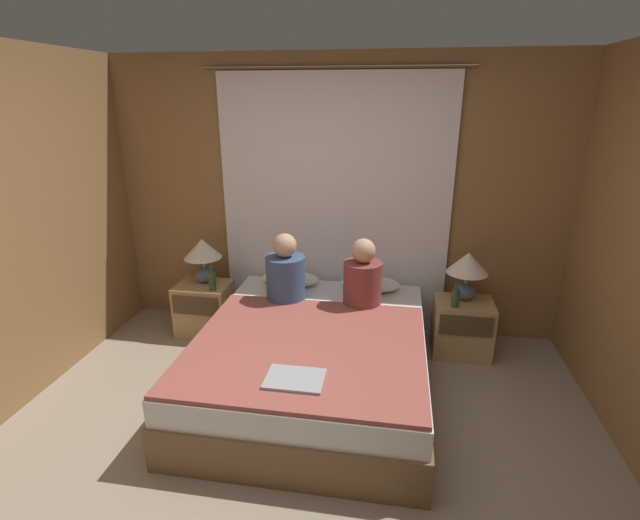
% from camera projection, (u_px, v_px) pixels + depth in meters
% --- Properties ---
extents(ground_plane, '(16.00, 16.00, 0.00)m').
position_uv_depth(ground_plane, '(288.00, 472.00, 2.79)').
color(ground_plane, gray).
extents(wall_back, '(4.21, 0.06, 2.50)m').
position_uv_depth(wall_back, '(335.00, 199.00, 4.23)').
color(wall_back, olive).
rests_on(wall_back, ground_plane).
extents(curtain_panel, '(2.27, 0.02, 2.37)m').
position_uv_depth(curtain_panel, '(334.00, 208.00, 4.20)').
color(curtain_panel, white).
rests_on(curtain_panel, ground_plane).
extents(bed, '(1.67, 2.03, 0.50)m').
position_uv_depth(bed, '(313.00, 360.00, 3.52)').
color(bed, brown).
rests_on(bed, ground_plane).
extents(nightstand_left, '(0.49, 0.39, 0.49)m').
position_uv_depth(nightstand_left, '(205.00, 308.00, 4.38)').
color(nightstand_left, tan).
rests_on(nightstand_left, ground_plane).
extents(nightstand_right, '(0.49, 0.39, 0.49)m').
position_uv_depth(nightstand_right, '(462.00, 327.00, 4.01)').
color(nightstand_right, tan).
rests_on(nightstand_right, ground_plane).
extents(lamp_left, '(0.35, 0.35, 0.42)m').
position_uv_depth(lamp_left, '(203.00, 253.00, 4.26)').
color(lamp_left, slate).
rests_on(lamp_left, nightstand_left).
extents(lamp_right, '(0.35, 0.35, 0.42)m').
position_uv_depth(lamp_right, '(467.00, 268.00, 3.90)').
color(lamp_right, slate).
rests_on(lamp_right, nightstand_right).
extents(pillow_left, '(0.53, 0.28, 0.12)m').
position_uv_depth(pillow_left, '(290.00, 279.00, 4.25)').
color(pillow_left, white).
rests_on(pillow_left, bed).
extents(pillow_right, '(0.53, 0.28, 0.12)m').
position_uv_depth(pillow_right, '(370.00, 284.00, 4.13)').
color(pillow_right, white).
rests_on(pillow_right, bed).
extents(blanket_on_bed, '(1.61, 1.45, 0.03)m').
position_uv_depth(blanket_on_bed, '(307.00, 346.00, 3.19)').
color(blanket_on_bed, '#994C42').
rests_on(blanket_on_bed, bed).
extents(person_left_in_bed, '(0.33, 0.33, 0.59)m').
position_uv_depth(person_left_in_bed, '(285.00, 274.00, 3.87)').
color(person_left_in_bed, '#38517A').
rests_on(person_left_in_bed, bed).
extents(person_right_in_bed, '(0.31, 0.31, 0.58)m').
position_uv_depth(person_right_in_bed, '(363.00, 279.00, 3.77)').
color(person_right_in_bed, brown).
rests_on(person_right_in_bed, bed).
extents(beer_bottle_on_left_stand, '(0.06, 0.06, 0.23)m').
position_uv_depth(beer_bottle_on_left_stand, '(212.00, 281.00, 4.15)').
color(beer_bottle_on_left_stand, '#2D4C28').
rests_on(beer_bottle_on_left_stand, nightstand_left).
extents(beer_bottle_on_right_stand, '(0.06, 0.06, 0.21)m').
position_uv_depth(beer_bottle_on_right_stand, '(455.00, 298.00, 3.82)').
color(beer_bottle_on_right_stand, '#2D4C28').
rests_on(beer_bottle_on_right_stand, nightstand_right).
extents(laptop_on_bed, '(0.35, 0.26, 0.02)m').
position_uv_depth(laptop_on_bed, '(295.00, 379.00, 2.78)').
color(laptop_on_bed, '#9EA0A5').
rests_on(laptop_on_bed, blanket_on_bed).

